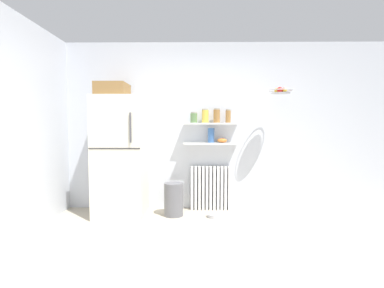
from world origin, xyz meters
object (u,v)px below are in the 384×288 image
vase (211,135)px  shelf_bowl (222,140)px  storage_jar_0 (194,118)px  hanging_fruit_basket (281,91)px  radiator (211,188)px  refrigerator (121,153)px  trash_bin (174,199)px  storage_jar_2 (217,116)px  pet_food_bowl (214,215)px  storage_jar_3 (228,116)px  storage_jar_1 (205,116)px

vase → shelf_bowl: bearing=0.0°
storage_jar_0 → hanging_fruit_basket: hanging_fruit_basket is taller
radiator → shelf_bowl: bearing=-9.9°
radiator → refrigerator: bearing=-168.8°
storage_jar_0 → hanging_fruit_basket: 1.33m
trash_bin → hanging_fruit_basket: size_ratio=1.48×
storage_jar_2 → shelf_bowl: bearing=0.0°
shelf_bowl → pet_food_bowl: shelf_bowl is taller
refrigerator → hanging_fruit_basket: bearing=-0.4°
storage_jar_0 → shelf_bowl: 0.56m
trash_bin → pet_food_bowl: (0.59, -0.06, -0.22)m
storage_jar_3 → trash_bin: (-0.82, -0.29, -1.22)m
radiator → storage_jar_0: (-0.26, -0.03, 1.10)m
storage_jar_0 → pet_food_bowl: (0.30, -0.35, -1.41)m
storage_jar_3 → hanging_fruit_basket: hanging_fruit_basket is taller
storage_jar_2 → storage_jar_3: size_ratio=1.06×
radiator → pet_food_bowl: radiator is taller
refrigerator → storage_jar_0: (1.07, 0.23, 0.53)m
storage_jar_3 → vase: storage_jar_3 is taller
storage_jar_0 → pet_food_bowl: bearing=-49.7°
radiator → storage_jar_1: 1.12m
storage_jar_0 → vase: storage_jar_0 is taller
shelf_bowl → trash_bin: bearing=-158.4°
refrigerator → storage_jar_2: bearing=9.4°
storage_jar_2 → shelf_bowl: size_ratio=1.47×
radiator → hanging_fruit_basket: hanging_fruit_basket is taller
shelf_bowl → pet_food_bowl: 1.13m
trash_bin → hanging_fruit_basket: bearing=1.4°
storage_jar_0 → hanging_fruit_basket: (1.25, -0.25, 0.37)m
radiator → pet_food_bowl: 0.50m
storage_jar_2 → pet_food_bowl: size_ratio=1.04×
storage_jar_2 → storage_jar_3: storage_jar_2 is taller
radiator → hanging_fruit_basket: 1.79m
radiator → hanging_fruit_basket: size_ratio=2.10×
hanging_fruit_basket → storage_jar_1: bearing=166.8°
storage_jar_2 → hanging_fruit_basket: hanging_fruit_basket is taller
trash_bin → storage_jar_2: bearing=24.2°
hanging_fruit_basket → vase: bearing=165.7°
vase → trash_bin: 1.12m
refrigerator → radiator: size_ratio=2.82×
refrigerator → vase: refrigerator is taller
storage_jar_1 → storage_jar_3: bearing=0.0°
refrigerator → storage_jar_1: (1.25, 0.23, 0.55)m
shelf_bowl → hanging_fruit_basket: (0.81, -0.25, 0.73)m
storage_jar_1 → shelf_bowl: 0.46m
storage_jar_2 → trash_bin: size_ratio=0.46×
refrigerator → storage_jar_0: bearing=12.3°
refrigerator → vase: bearing=9.9°
storage_jar_2 → hanging_fruit_basket: 0.99m
storage_jar_0 → pet_food_bowl: 1.49m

